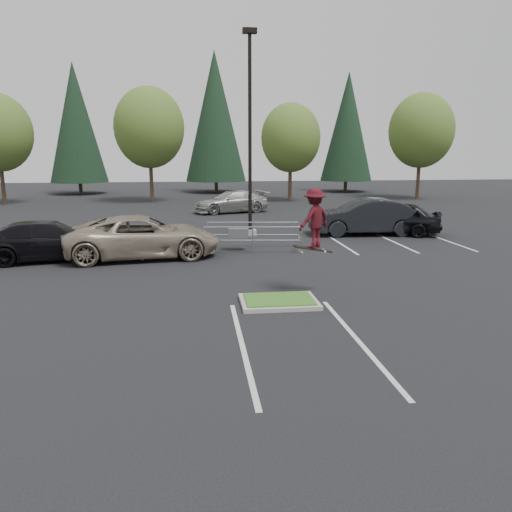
{
  "coord_description": "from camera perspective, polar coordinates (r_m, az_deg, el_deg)",
  "views": [
    {
      "loc": [
        -2.34,
        -13.59,
        4.31
      ],
      "look_at": [
        -0.48,
        1.5,
        1.11
      ],
      "focal_mm": 35.0,
      "sensor_mm": 36.0,
      "label": 1
    }
  ],
  "objects": [
    {
      "name": "car_l_tan",
      "position": [
        20.99,
        -12.83,
        2.15
      ],
      "size": [
        6.57,
        3.67,
        1.74
      ],
      "primitive_type": "imported",
      "rotation": [
        0.0,
        0.0,
        1.7
      ],
      "color": "gray",
      "rests_on": "ground"
    },
    {
      "name": "cart_corral",
      "position": [
        22.03,
        -1.63,
        2.59
      ],
      "size": [
        4.36,
        2.0,
        1.19
      ],
      "rotation": [
        0.0,
        0.0,
        -0.12
      ],
      "color": "gray",
      "rests_on": "ground"
    },
    {
      "name": "car_far_silver",
      "position": [
        35.86,
        -2.71,
        6.22
      ],
      "size": [
        5.75,
        3.71,
        1.55
      ],
      "primitive_type": "imported",
      "rotation": [
        0.0,
        0.0,
        5.02
      ],
      "color": "#9D9C98",
      "rests_on": "ground"
    },
    {
      "name": "decid_b",
      "position": [
        44.31,
        -12.11,
        13.87
      ],
      "size": [
        5.89,
        5.89,
        9.64
      ],
      "color": "#38281C",
      "rests_on": "ground"
    },
    {
      "name": "car_l_black",
      "position": [
        21.7,
        -22.59,
        1.64
      ],
      "size": [
        5.77,
        3.18,
        1.58
      ],
      "primitive_type": "imported",
      "rotation": [
        0.0,
        0.0,
        1.75
      ],
      "color": "black",
      "rests_on": "ground"
    },
    {
      "name": "decid_d",
      "position": [
        48.43,
        18.32,
        13.2
      ],
      "size": [
        5.76,
        5.76,
        9.43
      ],
      "color": "#38281C",
      "rests_on": "ground"
    },
    {
      "name": "decid_c",
      "position": [
        44.22,
        3.95,
        13.08
      ],
      "size": [
        5.12,
        5.12,
        8.38
      ],
      "color": "#38281C",
      "rests_on": "ground"
    },
    {
      "name": "conif_c",
      "position": [
        55.6,
        10.41,
        14.31
      ],
      "size": [
        5.5,
        5.5,
        12.5
      ],
      "color": "#38281C",
      "rests_on": "ground"
    },
    {
      "name": "skateboarder",
      "position": [
        15.14,
        6.58,
        4.27
      ],
      "size": [
        1.33,
        1.2,
        1.96
      ],
      "rotation": [
        0.0,
        0.0,
        3.75
      ],
      "color": "black",
      "rests_on": "ground"
    },
    {
      "name": "ground",
      "position": [
        14.45,
        2.64,
        -5.47
      ],
      "size": [
        120.0,
        120.0,
        0.0
      ],
      "primitive_type": "plane",
      "color": "black",
      "rests_on": "ground"
    },
    {
      "name": "car_r_black",
      "position": [
        27.35,
        15.3,
        4.23
      ],
      "size": [
        5.47,
        3.86,
        1.73
      ],
      "primitive_type": "imported",
      "rotation": [
        0.0,
        0.0,
        4.31
      ],
      "color": "black",
      "rests_on": "ground"
    },
    {
      "name": "stall_lines",
      "position": [
        20.11,
        -4.04,
        -0.51
      ],
      "size": [
        22.62,
        17.6,
        0.01
      ],
      "color": "silver",
      "rests_on": "ground"
    },
    {
      "name": "conif_a",
      "position": [
        54.92,
        -19.88,
        14.11
      ],
      "size": [
        5.72,
        5.72,
        13.0
      ],
      "color": "#38281C",
      "rests_on": "ground"
    },
    {
      "name": "grass_median",
      "position": [
        14.42,
        2.64,
        -5.18
      ],
      "size": [
        2.2,
        1.6,
        0.16
      ],
      "color": "#A3A197",
      "rests_on": "ground"
    },
    {
      "name": "conif_b",
      "position": [
        54.26,
        -4.7,
        15.59
      ],
      "size": [
        6.38,
        6.38,
        14.5
      ],
      "color": "#38281C",
      "rests_on": "ground"
    },
    {
      "name": "car_r_charc",
      "position": [
        26.81,
        12.33,
        4.4
      ],
      "size": [
        5.82,
        2.32,
        1.88
      ],
      "primitive_type": "imported",
      "rotation": [
        0.0,
        0.0,
        4.65
      ],
      "color": "black",
      "rests_on": "ground"
    },
    {
      "name": "light_pole",
      "position": [
        25.75,
        -0.7,
        12.44
      ],
      "size": [
        0.7,
        0.6,
        10.12
      ],
      "color": "#A3A197",
      "rests_on": "ground"
    }
  ]
}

